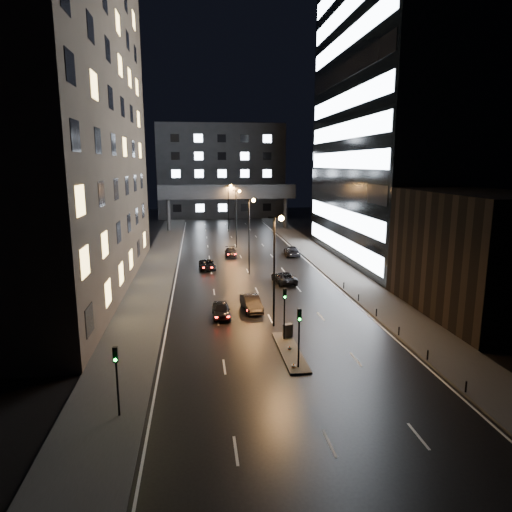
# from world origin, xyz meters

# --- Properties ---
(ground) EXTENTS (160.00, 160.00, 0.00)m
(ground) POSITION_xyz_m (0.00, 40.00, 0.00)
(ground) COLOR black
(ground) RESTS_ON ground
(sidewalk_left) EXTENTS (5.00, 110.00, 0.15)m
(sidewalk_left) POSITION_xyz_m (-12.50, 35.00, 0.07)
(sidewalk_left) COLOR #383533
(sidewalk_left) RESTS_ON ground
(sidewalk_right) EXTENTS (5.00, 110.00, 0.15)m
(sidewalk_right) POSITION_xyz_m (12.50, 35.00, 0.07)
(sidewalk_right) COLOR #383533
(sidewalk_right) RESTS_ON ground
(building_left) EXTENTS (15.00, 48.00, 40.00)m
(building_left) POSITION_xyz_m (-22.50, 24.00, 20.00)
(building_left) COLOR #2D2319
(building_left) RESTS_ON ground
(building_right_low) EXTENTS (10.00, 18.00, 12.00)m
(building_right_low) POSITION_xyz_m (20.00, 9.00, 6.00)
(building_right_low) COLOR black
(building_right_low) RESTS_ON ground
(building_right_glass) EXTENTS (20.00, 36.00, 45.00)m
(building_right_glass) POSITION_xyz_m (25.00, 36.00, 22.50)
(building_right_glass) COLOR black
(building_right_glass) RESTS_ON ground
(building_far) EXTENTS (34.00, 14.00, 25.00)m
(building_far) POSITION_xyz_m (0.00, 98.00, 12.50)
(building_far) COLOR #333335
(building_far) RESTS_ON ground
(skybridge) EXTENTS (30.00, 3.00, 10.00)m
(skybridge) POSITION_xyz_m (0.00, 70.00, 8.34)
(skybridge) COLOR #333335
(skybridge) RESTS_ON ground
(median_island) EXTENTS (1.60, 8.00, 0.15)m
(median_island) POSITION_xyz_m (0.30, 2.00, 0.07)
(median_island) COLOR #383533
(median_island) RESTS_ON ground
(traffic_signal_near) EXTENTS (0.28, 0.34, 4.40)m
(traffic_signal_near) POSITION_xyz_m (0.30, 4.49, 3.09)
(traffic_signal_near) COLOR black
(traffic_signal_near) RESTS_ON median_island
(traffic_signal_far) EXTENTS (0.28, 0.34, 4.40)m
(traffic_signal_far) POSITION_xyz_m (0.30, -1.01, 3.09)
(traffic_signal_far) COLOR black
(traffic_signal_far) RESTS_ON median_island
(traffic_signal_corner) EXTENTS (0.28, 0.34, 4.40)m
(traffic_signal_corner) POSITION_xyz_m (-11.50, -6.01, 2.94)
(traffic_signal_corner) COLOR black
(traffic_signal_corner) RESTS_ON ground
(bollard_row) EXTENTS (0.12, 25.12, 0.90)m
(bollard_row) POSITION_xyz_m (10.20, 6.50, 0.45)
(bollard_row) COLOR black
(bollard_row) RESTS_ON ground
(streetlight_near) EXTENTS (1.45, 0.50, 10.15)m
(streetlight_near) POSITION_xyz_m (0.16, 8.00, 6.50)
(streetlight_near) COLOR black
(streetlight_near) RESTS_ON ground
(streetlight_mid_a) EXTENTS (1.45, 0.50, 10.15)m
(streetlight_mid_a) POSITION_xyz_m (0.16, 28.00, 6.50)
(streetlight_mid_a) COLOR black
(streetlight_mid_a) RESTS_ON ground
(streetlight_mid_b) EXTENTS (1.45, 0.50, 10.15)m
(streetlight_mid_b) POSITION_xyz_m (0.16, 48.00, 6.50)
(streetlight_mid_b) COLOR black
(streetlight_mid_b) RESTS_ON ground
(streetlight_far) EXTENTS (1.45, 0.50, 10.15)m
(streetlight_far) POSITION_xyz_m (0.16, 68.00, 6.50)
(streetlight_far) COLOR black
(streetlight_far) RESTS_ON ground
(car_away_a) EXTENTS (1.75, 4.20, 1.42)m
(car_away_a) POSITION_xyz_m (-4.63, 11.10, 0.71)
(car_away_a) COLOR black
(car_away_a) RESTS_ON ground
(car_away_b) EXTENTS (2.02, 4.74, 1.52)m
(car_away_b) POSITION_xyz_m (-1.50, 12.76, 0.76)
(car_away_b) COLOR black
(car_away_b) RESTS_ON ground
(car_away_c) EXTENTS (2.44, 4.74, 1.28)m
(car_away_c) POSITION_xyz_m (-5.49, 31.74, 0.64)
(car_away_c) COLOR black
(car_away_c) RESTS_ON ground
(car_away_d) EXTENTS (1.83, 4.43, 1.28)m
(car_away_d) POSITION_xyz_m (-1.54, 40.58, 0.64)
(car_away_d) COLOR black
(car_away_d) RESTS_ON ground
(car_toward_a) EXTENTS (2.84, 5.17, 1.37)m
(car_toward_a) POSITION_xyz_m (3.81, 23.03, 0.69)
(car_toward_a) COLOR black
(car_toward_a) RESTS_ON ground
(car_toward_b) EXTENTS (2.40, 5.31, 1.51)m
(car_toward_b) POSITION_xyz_m (8.28, 39.79, 0.76)
(car_toward_b) COLOR black
(car_toward_b) RESTS_ON ground
(utility_cabinet) EXTENTS (0.88, 0.70, 1.09)m
(utility_cabinet) POSITION_xyz_m (0.70, 4.98, 0.70)
(utility_cabinet) COLOR #4C4C4F
(utility_cabinet) RESTS_ON median_island
(cone_a) EXTENTS (0.42, 0.42, 0.47)m
(cone_a) POSITION_xyz_m (-0.05, -1.03, 0.23)
(cone_a) COLOR orange
(cone_a) RESTS_ON ground
(cone_b) EXTENTS (0.41, 0.41, 0.46)m
(cone_b) POSITION_xyz_m (0.30, 2.18, 0.23)
(cone_b) COLOR #E83B0C
(cone_b) RESTS_ON ground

